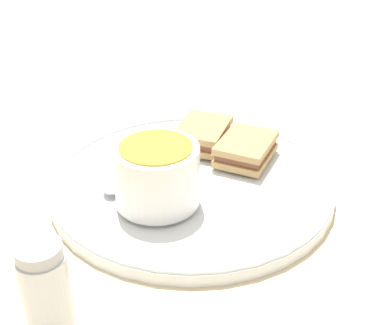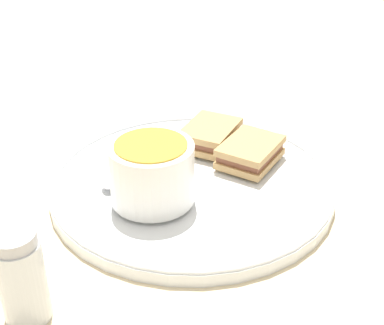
{
  "view_description": "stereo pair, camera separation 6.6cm",
  "coord_description": "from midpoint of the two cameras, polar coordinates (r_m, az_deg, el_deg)",
  "views": [
    {
      "loc": [
        -0.57,
        -0.01,
        0.38
      ],
      "look_at": [
        0.0,
        0.0,
        0.04
      ],
      "focal_mm": 50.0,
      "sensor_mm": 36.0,
      "label": 1
    },
    {
      "loc": [
        -0.56,
        -0.07,
        0.38
      ],
      "look_at": [
        0.0,
        0.0,
        0.04
      ],
      "focal_mm": 50.0,
      "sensor_mm": 36.0,
      "label": 2
    }
  ],
  "objects": [
    {
      "name": "soup_bowl",
      "position": [
        0.61,
        -1.24,
        -1.1
      ],
      "size": [
        0.1,
        0.1,
        0.07
      ],
      "color": "white",
      "rests_on": "plate"
    },
    {
      "name": "ground_plane",
      "position": [
        0.68,
        2.76,
        -3.0
      ],
      "size": [
        2.4,
        2.4,
        0.0
      ],
      "primitive_type": "plane",
      "color": "beige"
    },
    {
      "name": "sandwich_half_near",
      "position": [
        0.7,
        8.9,
        1.05
      ],
      "size": [
        0.1,
        0.09,
        0.03
      ],
      "rotation": [
        0.0,
        0.0,
        5.87
      ],
      "color": "tan",
      "rests_on": "plate"
    },
    {
      "name": "spoon",
      "position": [
        0.66,
        -5.59,
        -1.87
      ],
      "size": [
        0.1,
        0.03,
        0.01
      ],
      "rotation": [
        0.0,
        0.0,
        9.34
      ],
      "color": "silver",
      "rests_on": "plate"
    },
    {
      "name": "menu_sheet",
      "position": [
        0.91,
        -15.6,
        5.03
      ],
      "size": [
        0.28,
        0.32,
        0.0
      ],
      "rotation": [
        0.0,
        0.0,
        -0.29
      ],
      "color": "white",
      "rests_on": "ground_plane"
    },
    {
      "name": "sandwich_half_far",
      "position": [
        0.74,
        4.48,
        2.9
      ],
      "size": [
        0.1,
        0.09,
        0.03
      ],
      "rotation": [
        0.0,
        0.0,
        5.97
      ],
      "color": "tan",
      "rests_on": "plate"
    },
    {
      "name": "plate",
      "position": [
        0.68,
        2.78,
        -2.27
      ],
      "size": [
        0.35,
        0.35,
        0.02
      ],
      "color": "white",
      "rests_on": "ground_plane"
    },
    {
      "name": "salt_shaker",
      "position": [
        0.5,
        -14.12,
        -11.94
      ],
      "size": [
        0.04,
        0.04,
        0.1
      ],
      "color": "silver",
      "rests_on": "ground_plane"
    }
  ]
}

